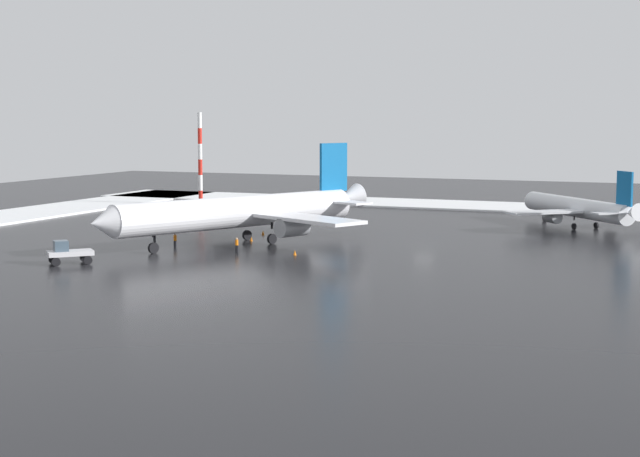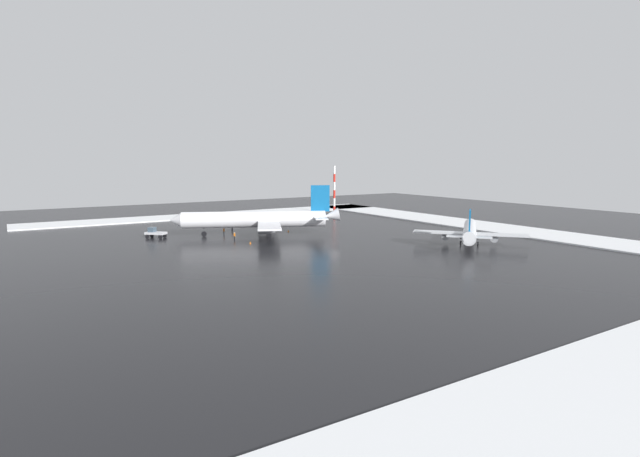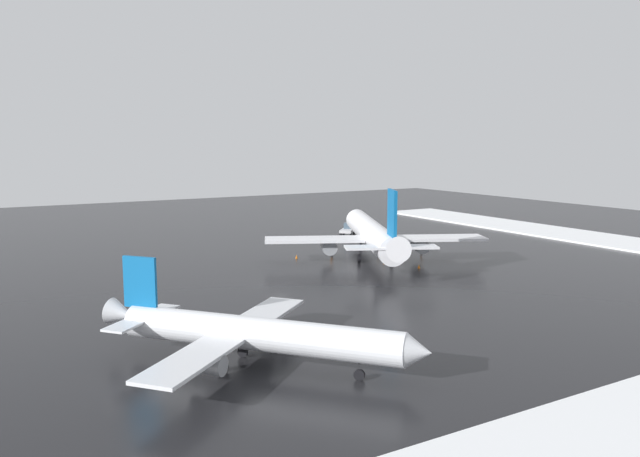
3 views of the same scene
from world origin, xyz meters
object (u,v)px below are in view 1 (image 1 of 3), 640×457
object	(u,v)px
airplane_far_rear	(579,208)
ground_crew_near_tug	(175,240)
traffic_cone_wingtip_side	(263,233)
ground_crew_by_nose_gear	(154,233)
ground_crew_beside_wing	(237,244)
traffic_cone_mid_line	(295,253)
antenna_mast	(200,159)
traffic_cone_near_nose	(251,239)
pushback_tug	(68,252)
airplane_distant_tail	(244,211)

from	to	relation	value
airplane_far_rear	ground_crew_near_tug	xyz separation A→B (m)	(40.47, 39.04, -1.78)
traffic_cone_wingtip_side	ground_crew_near_tug	bearing A→B (deg)	75.65
airplane_far_rear	ground_crew_by_nose_gear	bearing A→B (deg)	86.62
ground_crew_beside_wing	traffic_cone_mid_line	distance (m)	6.90
antenna_mast	traffic_cone_near_nose	distance (m)	48.99
antenna_mast	ground_crew_by_nose_gear	bearing A→B (deg)	112.58
pushback_tug	ground_crew_by_nose_gear	xyz separation A→B (m)	(1.84, -19.60, -0.31)
antenna_mast	ground_crew_beside_wing	bearing A→B (deg)	123.46
pushback_tug	traffic_cone_mid_line	world-z (taller)	pushback_tug
airplane_distant_tail	pushback_tug	world-z (taller)	airplane_distant_tail
ground_crew_by_nose_gear	traffic_cone_near_nose	size ratio (longest dim) A/B	3.11
ground_crew_beside_wing	antenna_mast	size ratio (longest dim) A/B	0.11
ground_crew_beside_wing	ground_crew_near_tug	size ratio (longest dim) A/B	1.00
ground_crew_by_nose_gear	traffic_cone_mid_line	size ratio (longest dim) A/B	3.11
ground_crew_near_tug	airplane_far_rear	bearing A→B (deg)	-50.85
ground_crew_near_tug	antenna_mast	bearing A→B (deg)	21.49
ground_crew_beside_wing	ground_crew_near_tug	bearing A→B (deg)	-103.91
airplane_far_rear	ground_crew_near_tug	size ratio (longest dim) A/B	13.45
traffic_cone_mid_line	traffic_cone_wingtip_side	bearing A→B (deg)	-53.55
ground_crew_near_tug	traffic_cone_wingtip_side	distance (m)	15.82
traffic_cone_near_nose	airplane_far_rear	bearing A→B (deg)	-139.34
traffic_cone_near_nose	airplane_distant_tail	bearing A→B (deg)	95.83
ground_crew_by_nose_gear	ground_crew_near_tug	world-z (taller)	same
ground_crew_beside_wing	ground_crew_by_nose_gear	size ratio (longest dim) A/B	1.00
ground_crew_by_nose_gear	antenna_mast	world-z (taller)	antenna_mast
ground_crew_near_tug	traffic_cone_near_nose	world-z (taller)	ground_crew_near_tug
airplane_distant_tail	traffic_cone_wingtip_side	distance (m)	9.77
antenna_mast	traffic_cone_wingtip_side	world-z (taller)	antenna_mast
traffic_cone_wingtip_side	traffic_cone_near_nose	bearing A→B (deg)	103.27
ground_crew_beside_wing	ground_crew_by_nose_gear	bearing A→B (deg)	-118.53
pushback_tug	traffic_cone_near_nose	distance (m)	25.83
airplane_distant_tail	ground_crew_near_tug	bearing A→B (deg)	-15.78
pushback_tug	ground_crew_beside_wing	xyz separation A→B (m)	(-12.25, -14.31, -0.31)
airplane_far_rear	antenna_mast	world-z (taller)	antenna_mast
ground_crew_by_nose_gear	airplane_distant_tail	bearing A→B (deg)	-148.98
ground_crew_beside_wing	traffic_cone_wingtip_side	distance (m)	16.86
ground_crew_beside_wing	antenna_mast	bearing A→B (deg)	-154.50
traffic_cone_mid_line	airplane_far_rear	bearing A→B (deg)	-122.66
airplane_far_rear	ground_crew_beside_wing	world-z (taller)	airplane_far_rear
traffic_cone_near_nose	traffic_cone_mid_line	size ratio (longest dim) A/B	1.00
ground_crew_near_tug	ground_crew_by_nose_gear	bearing A→B (deg)	46.87
ground_crew_by_nose_gear	antenna_mast	distance (m)	47.38
airplane_distant_tail	antenna_mast	distance (m)	50.74
airplane_far_rear	ground_crew_beside_wing	distance (m)	51.16
airplane_far_rear	traffic_cone_near_nose	distance (m)	46.26
airplane_distant_tail	traffic_cone_near_nose	world-z (taller)	airplane_distant_tail
traffic_cone_wingtip_side	airplane_far_rear	bearing A→B (deg)	-147.01
ground_crew_beside_wing	traffic_cone_near_nose	world-z (taller)	ground_crew_beside_wing
airplane_distant_tail	pushback_tug	xyz separation A→B (m)	(9.41, 21.61, -2.62)
pushback_tug	antenna_mast	size ratio (longest dim) A/B	0.31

